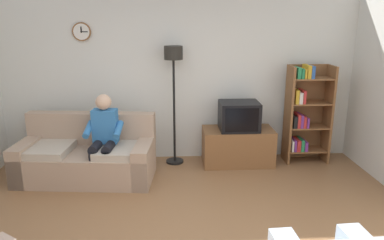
% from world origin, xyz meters
% --- Properties ---
extents(back_wall_assembly, '(6.20, 0.17, 2.70)m').
position_xyz_m(back_wall_assembly, '(-0.00, 2.66, 1.35)').
color(back_wall_assembly, silver).
rests_on(back_wall_assembly, ground_plane).
extents(couch, '(1.98, 1.06, 0.90)m').
position_xyz_m(couch, '(-1.37, 1.83, 0.31)').
color(couch, tan).
rests_on(couch, ground_plane).
extents(tv_stand, '(1.10, 0.56, 0.57)m').
position_xyz_m(tv_stand, '(0.90, 2.25, 0.29)').
color(tv_stand, brown).
rests_on(tv_stand, ground_plane).
extents(tv, '(0.60, 0.49, 0.44)m').
position_xyz_m(tv, '(0.90, 2.23, 0.79)').
color(tv, black).
rests_on(tv, tv_stand).
extents(bookshelf, '(0.68, 0.36, 1.57)m').
position_xyz_m(bookshelf, '(1.97, 2.32, 0.81)').
color(bookshelf, brown).
rests_on(bookshelf, ground_plane).
extents(floor_lamp, '(0.28, 0.28, 1.85)m').
position_xyz_m(floor_lamp, '(-0.10, 2.35, 1.45)').
color(floor_lamp, black).
rests_on(floor_lamp, ground_plane).
extents(person_on_couch, '(0.54, 0.56, 1.24)m').
position_xyz_m(person_on_couch, '(-1.09, 1.72, 0.70)').
color(person_on_couch, '#3372B2').
rests_on(person_on_couch, ground_plane).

